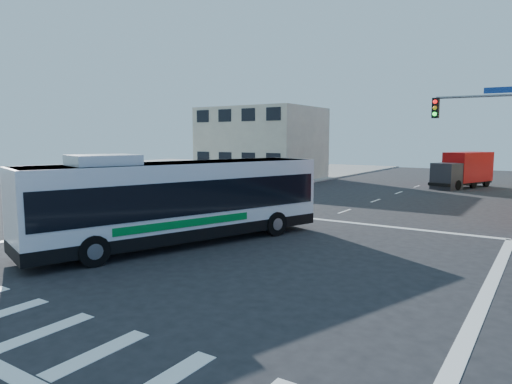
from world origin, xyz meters
The scene contains 6 objects.
ground centered at (0.00, 0.00, 0.00)m, with size 120.00×120.00×0.00m, color black.
sidewalk_nw centered at (-35.00, 35.00, 0.07)m, with size 50.00×50.00×0.15m, color gray.
building_west centered at (-17.02, 29.98, 4.01)m, with size 12.06×10.06×8.00m.
signal_mast_ne centered at (9.08, 10.62, 4.98)m, with size 7.91×1.13×8.07m.
transit_bus centered at (-2.57, 0.71, 1.94)m, with size 7.03×13.59×3.96m.
box_truck centered at (3.79, 32.30, 1.60)m, with size 4.62×7.62×3.31m.
Camera 1 is at (10.94, -13.92, 4.59)m, focal length 32.00 mm.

